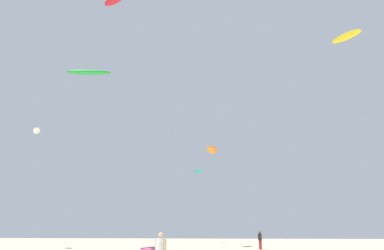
% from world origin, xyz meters
% --- Properties ---
extents(person_foreground, '(0.49, 0.36, 1.61)m').
position_xyz_m(person_foreground, '(-0.14, 3.63, 0.94)').
color(person_foreground, teal).
rests_on(person_foreground, ground).
extents(person_midground, '(0.36, 0.45, 1.57)m').
position_xyz_m(person_midground, '(5.52, 22.84, 0.92)').
color(person_midground, '#B21E23').
rests_on(person_midground, ground).
extents(kite_grounded_near, '(1.93, 3.28, 0.41)m').
position_xyz_m(kite_grounded_near, '(-3.51, 18.57, 0.18)').
color(kite_grounded_near, '#E5598C').
rests_on(kite_grounded_near, ground).
extents(kite_aloft_0, '(1.52, 2.66, 0.53)m').
position_xyz_m(kite_aloft_0, '(-1.20, 39.15, 9.54)').
color(kite_aloft_0, '#19B29E').
extents(kite_aloft_2, '(4.06, 1.72, 0.63)m').
position_xyz_m(kite_aloft_2, '(-9.08, 16.59, 14.87)').
color(kite_aloft_2, green).
extents(kite_aloft_3, '(2.30, 2.50, 0.49)m').
position_xyz_m(kite_aloft_3, '(12.70, 15.96, 16.88)').
color(kite_aloft_3, yellow).
extents(kite_aloft_4, '(1.67, 2.49, 0.44)m').
position_xyz_m(kite_aloft_4, '(-16.23, 22.15, 11.25)').
color(kite_aloft_4, white).
extents(kite_aloft_6, '(2.60, 1.93, 0.65)m').
position_xyz_m(kite_aloft_6, '(-7.58, 17.57, 22.69)').
color(kite_aloft_6, red).
extents(kite_aloft_7, '(1.59, 3.39, 0.75)m').
position_xyz_m(kite_aloft_7, '(1.23, 27.12, 10.02)').
color(kite_aloft_7, orange).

